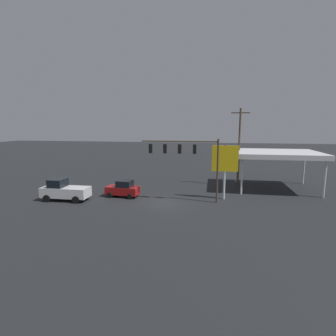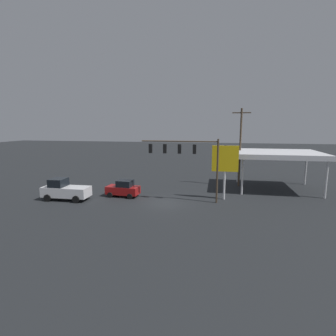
{
  "view_description": "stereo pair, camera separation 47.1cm",
  "coord_description": "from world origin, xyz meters",
  "px_view_note": "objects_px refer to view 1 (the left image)",
  "views": [
    {
      "loc": [
        -5.05,
        26.72,
        8.29
      ],
      "look_at": [
        0.0,
        -2.0,
        3.5
      ],
      "focal_mm": 28.0,
      "sensor_mm": 36.0,
      "label": 1
    },
    {
      "loc": [
        -5.51,
        26.64,
        8.29
      ],
      "look_at": [
        0.0,
        -2.0,
        3.5
      ],
      "focal_mm": 28.0,
      "sensor_mm": 36.0,
      "label": 2
    }
  ],
  "objects_px": {
    "utility_pole": "(239,146)",
    "hatchback_crossing": "(123,189)",
    "traffic_signal_assembly": "(186,154)",
    "pickup_parked": "(64,190)",
    "price_sign": "(225,161)"
  },
  "relations": [
    {
      "from": "price_sign",
      "to": "pickup_parked",
      "type": "bearing_deg",
      "value": 11.4
    },
    {
      "from": "price_sign",
      "to": "utility_pole",
      "type": "bearing_deg",
      "value": -106.65
    },
    {
      "from": "utility_pole",
      "to": "pickup_parked",
      "type": "xyz_separation_m",
      "value": [
        19.62,
        10.56,
        -4.43
      ]
    },
    {
      "from": "traffic_signal_assembly",
      "to": "hatchback_crossing",
      "type": "bearing_deg",
      "value": -4.07
    },
    {
      "from": "hatchback_crossing",
      "to": "pickup_parked",
      "type": "height_order",
      "value": "pickup_parked"
    },
    {
      "from": "hatchback_crossing",
      "to": "pickup_parked",
      "type": "distance_m",
      "value": 6.47
    },
    {
      "from": "traffic_signal_assembly",
      "to": "utility_pole",
      "type": "distance_m",
      "value": 10.62
    },
    {
      "from": "utility_pole",
      "to": "hatchback_crossing",
      "type": "distance_m",
      "value": 16.51
    },
    {
      "from": "hatchback_crossing",
      "to": "traffic_signal_assembly",
      "type": "bearing_deg",
      "value": -179.87
    },
    {
      "from": "utility_pole",
      "to": "pickup_parked",
      "type": "bearing_deg",
      "value": 28.3
    },
    {
      "from": "utility_pole",
      "to": "traffic_signal_assembly",
      "type": "bearing_deg",
      "value": 53.78
    },
    {
      "from": "traffic_signal_assembly",
      "to": "utility_pole",
      "type": "bearing_deg",
      "value": -126.22
    },
    {
      "from": "hatchback_crossing",
      "to": "pickup_parked",
      "type": "xyz_separation_m",
      "value": [
        5.95,
        2.53,
        0.16
      ]
    },
    {
      "from": "traffic_signal_assembly",
      "to": "utility_pole",
      "type": "height_order",
      "value": "utility_pole"
    },
    {
      "from": "utility_pole",
      "to": "hatchback_crossing",
      "type": "height_order",
      "value": "utility_pole"
    }
  ]
}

